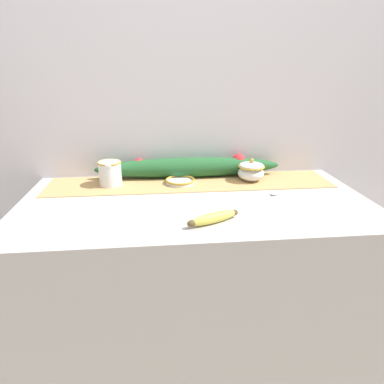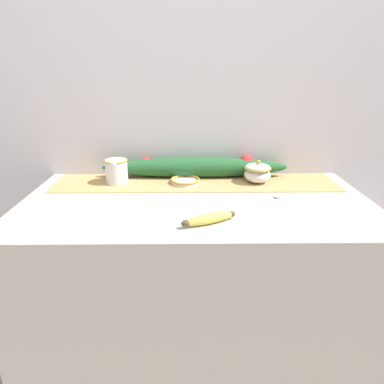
{
  "view_description": "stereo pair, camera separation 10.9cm",
  "coord_description": "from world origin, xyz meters",
  "px_view_note": "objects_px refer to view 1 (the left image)",
  "views": [
    {
      "loc": [
        -0.14,
        -1.24,
        1.36
      ],
      "look_at": [
        -0.02,
        -0.04,
        0.92
      ],
      "focal_mm": 32.0,
      "sensor_mm": 36.0,
      "label": 1
    },
    {
      "loc": [
        -0.03,
        -1.25,
        1.36
      ],
      "look_at": [
        -0.02,
        -0.04,
        0.92
      ],
      "focal_mm": 32.0,
      "sensor_mm": 36.0,
      "label": 2
    }
  ],
  "objects_px": {
    "cream_pitcher": "(110,172)",
    "spoon": "(271,194)",
    "banana": "(213,218)",
    "sugar_bowl": "(251,171)",
    "small_dish": "(180,181)"
  },
  "relations": [
    {
      "from": "cream_pitcher",
      "to": "spoon",
      "type": "relative_size",
      "value": 0.73
    },
    {
      "from": "sugar_bowl",
      "to": "banana",
      "type": "bearing_deg",
      "value": -119.56
    },
    {
      "from": "cream_pitcher",
      "to": "small_dish",
      "type": "bearing_deg",
      "value": -1.68
    },
    {
      "from": "banana",
      "to": "small_dish",
      "type": "bearing_deg",
      "value": 101.2
    },
    {
      "from": "cream_pitcher",
      "to": "banana",
      "type": "distance_m",
      "value": 0.58
    },
    {
      "from": "banana",
      "to": "spoon",
      "type": "xyz_separation_m",
      "value": [
        0.27,
        0.23,
        -0.01
      ]
    },
    {
      "from": "small_dish",
      "to": "banana",
      "type": "relative_size",
      "value": 0.69
    },
    {
      "from": "cream_pitcher",
      "to": "spoon",
      "type": "xyz_separation_m",
      "value": [
        0.66,
        -0.19,
        -0.06
      ]
    },
    {
      "from": "small_dish",
      "to": "banana",
      "type": "distance_m",
      "value": 0.42
    },
    {
      "from": "sugar_bowl",
      "to": "banana",
      "type": "relative_size",
      "value": 0.63
    },
    {
      "from": "cream_pitcher",
      "to": "sugar_bowl",
      "type": "xyz_separation_m",
      "value": [
        0.63,
        -0.0,
        -0.01
      ]
    },
    {
      "from": "sugar_bowl",
      "to": "banana",
      "type": "xyz_separation_m",
      "value": [
        -0.24,
        -0.42,
        -0.03
      ]
    },
    {
      "from": "cream_pitcher",
      "to": "spoon",
      "type": "distance_m",
      "value": 0.69
    },
    {
      "from": "banana",
      "to": "spoon",
      "type": "distance_m",
      "value": 0.36
    },
    {
      "from": "sugar_bowl",
      "to": "small_dish",
      "type": "xyz_separation_m",
      "value": [
        -0.32,
        -0.01,
        -0.03
      ]
    }
  ]
}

